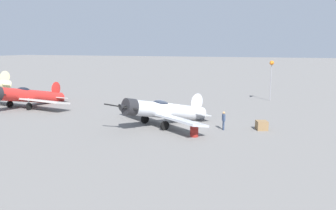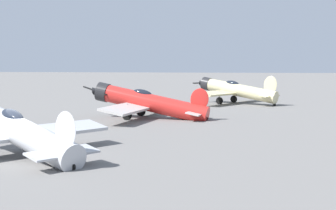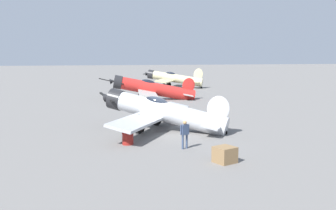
# 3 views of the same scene
# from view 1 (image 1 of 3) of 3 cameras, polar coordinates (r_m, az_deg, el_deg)

# --- Properties ---
(ground_plane) EXTENTS (400.00, 400.00, 0.00)m
(ground_plane) POSITION_cam_1_polar(r_m,az_deg,el_deg) (30.51, -0.00, -3.33)
(ground_plane) COLOR slate
(airplane_foreground) EXTENTS (8.86, 10.32, 3.04)m
(airplane_foreground) POSITION_cam_1_polar(r_m,az_deg,el_deg) (29.95, -0.75, -0.99)
(airplane_foreground) COLOR #B7BABF
(airplane_foreground) RESTS_ON ground_plane
(airplane_mid_apron) EXTENTS (11.36, 12.99, 3.33)m
(airplane_mid_apron) POSITION_cam_1_polar(r_m,az_deg,el_deg) (42.22, -23.12, 1.43)
(airplane_mid_apron) COLOR red
(airplane_mid_apron) RESTS_ON ground_plane
(ground_crew_mechanic) EXTENTS (0.58, 0.36, 1.60)m
(ground_crew_mechanic) POSITION_cam_1_polar(r_m,az_deg,el_deg) (28.68, 9.57, -2.36)
(ground_crew_mechanic) COLOR #384766
(ground_crew_mechanic) RESTS_ON ground_plane
(equipment_crate) EXTENTS (1.19, 1.17, 0.78)m
(equipment_crate) POSITION_cam_1_polar(r_m,az_deg,el_deg) (29.52, 15.84, -3.39)
(equipment_crate) COLOR olive
(equipment_crate) RESTS_ON ground_plane
(fuel_drum) EXTENTS (0.69, 0.69, 0.94)m
(fuel_drum) POSITION_cam_1_polar(r_m,az_deg,el_deg) (26.37, 4.54, -4.45)
(fuel_drum) COLOR maroon
(fuel_drum) RESTS_ON ground_plane
(windsock_mast) EXTENTS (1.69, 0.64, 5.25)m
(windsock_mast) POSITION_cam_1_polar(r_m,az_deg,el_deg) (44.47, 17.35, 6.62)
(windsock_mast) COLOR gray
(windsock_mast) RESTS_ON ground_plane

